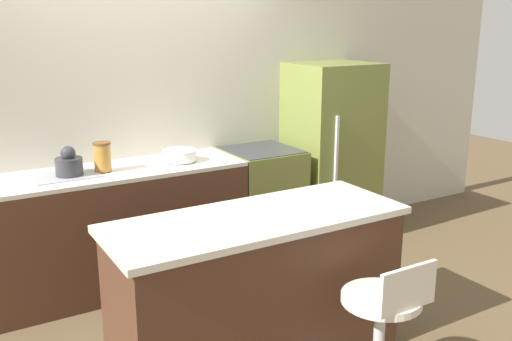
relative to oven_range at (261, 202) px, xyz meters
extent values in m
plane|color=brown|center=(-0.98, -0.32, -0.46)|extent=(14.00, 14.00, 0.00)
cube|color=beige|center=(-0.98, 0.34, 0.84)|extent=(8.00, 0.06, 2.60)
cube|color=#4C2D1E|center=(-1.27, 0.00, -0.02)|extent=(1.93, 0.61, 0.89)
cube|color=silver|center=(-1.27, 0.00, 0.44)|extent=(1.93, 0.61, 0.03)
cube|color=#9EA3A8|center=(-1.61, 0.00, 0.46)|extent=(0.44, 0.33, 0.01)
cube|color=#4C2D1E|center=(-0.88, -1.41, -0.02)|extent=(1.66, 0.62, 0.88)
cube|color=silver|center=(-0.88, -1.41, 0.44)|extent=(1.72, 0.66, 0.04)
cube|color=olive|center=(0.00, 0.00, 0.00)|extent=(0.59, 0.61, 0.92)
cube|color=black|center=(0.00, -0.31, -0.14)|extent=(0.41, 0.01, 0.32)
cube|color=#333338|center=(0.00, 0.00, 0.46)|extent=(0.56, 0.58, 0.01)
cube|color=olive|center=(0.74, -0.01, 0.35)|extent=(0.73, 0.63, 1.62)
cube|color=silver|center=(0.54, -0.33, 0.39)|extent=(0.02, 0.02, 0.73)
cylinder|color=silver|center=(-0.51, -2.04, 0.13)|extent=(0.42, 0.42, 0.04)
cube|color=silver|center=(-0.51, -2.21, 0.26)|extent=(0.36, 0.02, 0.23)
cylinder|color=#333338|center=(-1.59, -0.02, 0.53)|extent=(0.19, 0.19, 0.12)
sphere|color=#333338|center=(-1.59, -0.02, 0.62)|extent=(0.10, 0.10, 0.10)
cylinder|color=white|center=(-0.75, -0.02, 0.51)|extent=(0.26, 0.26, 0.09)
cylinder|color=#B77F33|center=(-1.35, -0.02, 0.56)|extent=(0.12, 0.12, 0.19)
cylinder|color=brown|center=(-1.35, -0.02, 0.67)|extent=(0.13, 0.13, 0.02)
camera|label=1|loc=(-2.43, -4.01, 1.53)|focal=40.00mm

